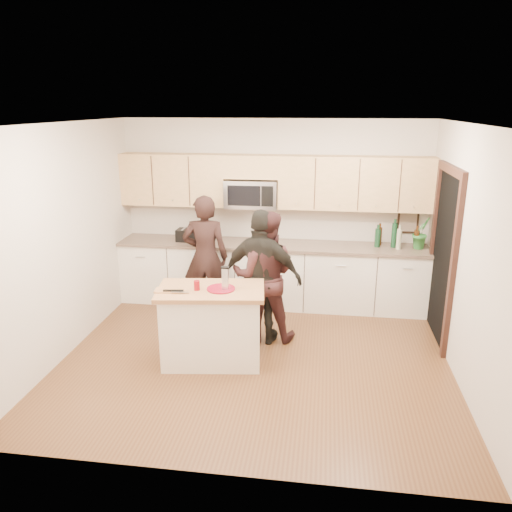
# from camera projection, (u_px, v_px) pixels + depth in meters

# --- Properties ---
(floor) EXTENTS (4.50, 4.50, 0.00)m
(floor) POSITION_uv_depth(u_px,v_px,m) (255.00, 357.00, 5.96)
(floor) COLOR brown
(floor) RESTS_ON ground
(room_shell) EXTENTS (4.52, 4.02, 2.71)m
(room_shell) POSITION_uv_depth(u_px,v_px,m) (255.00, 215.00, 5.45)
(room_shell) COLOR beige
(room_shell) RESTS_ON ground
(back_cabinetry) EXTENTS (4.50, 0.66, 0.94)m
(back_cabinetry) POSITION_uv_depth(u_px,v_px,m) (271.00, 274.00, 7.42)
(back_cabinetry) COLOR white
(back_cabinetry) RESTS_ON ground
(upper_cabinetry) EXTENTS (4.50, 0.33, 0.75)m
(upper_cabinetry) POSITION_uv_depth(u_px,v_px,m) (276.00, 180.00, 7.15)
(upper_cabinetry) COLOR tan
(upper_cabinetry) RESTS_ON ground
(microwave) EXTENTS (0.76, 0.41, 0.40)m
(microwave) POSITION_uv_depth(u_px,v_px,m) (252.00, 194.00, 7.22)
(microwave) COLOR silver
(microwave) RESTS_ON ground
(doorway) EXTENTS (0.06, 1.25, 2.20)m
(doorway) POSITION_uv_depth(u_px,v_px,m) (444.00, 250.00, 6.18)
(doorway) COLOR black
(doorway) RESTS_ON ground
(framed_picture) EXTENTS (0.30, 0.03, 0.38)m
(framed_picture) POSITION_uv_depth(u_px,v_px,m) (408.00, 220.00, 7.20)
(framed_picture) COLOR black
(framed_picture) RESTS_ON ground
(dish_towel) EXTENTS (0.34, 0.60, 0.48)m
(dish_towel) POSITION_uv_depth(u_px,v_px,m) (205.00, 254.00, 7.27)
(dish_towel) COLOR white
(dish_towel) RESTS_ON ground
(island) EXTENTS (1.28, 0.85, 0.90)m
(island) POSITION_uv_depth(u_px,v_px,m) (212.00, 325.00, 5.75)
(island) COLOR white
(island) RESTS_ON ground
(red_plate) EXTENTS (0.32, 0.32, 0.02)m
(red_plate) POSITION_uv_depth(u_px,v_px,m) (221.00, 289.00, 5.59)
(red_plate) COLOR maroon
(red_plate) RESTS_ON island
(box_grater) EXTENTS (0.08, 0.05, 0.26)m
(box_grater) POSITION_uv_depth(u_px,v_px,m) (225.00, 278.00, 5.52)
(box_grater) COLOR silver
(box_grater) RESTS_ON red_plate
(drink_glass) EXTENTS (0.07, 0.07, 0.11)m
(drink_glass) POSITION_uv_depth(u_px,v_px,m) (197.00, 285.00, 5.56)
(drink_glass) COLOR maroon
(drink_glass) RESTS_ON island
(cutting_board) EXTENTS (0.29, 0.21, 0.02)m
(cutting_board) POSITION_uv_depth(u_px,v_px,m) (167.00, 290.00, 5.55)
(cutting_board) COLOR #A56B44
(cutting_board) RESTS_ON island
(tongs) EXTENTS (0.23, 0.06, 0.02)m
(tongs) POSITION_uv_depth(u_px,v_px,m) (173.00, 291.00, 5.49)
(tongs) COLOR black
(tongs) RESTS_ON cutting_board
(knife) EXTENTS (0.20, 0.05, 0.01)m
(knife) POSITION_uv_depth(u_px,v_px,m) (180.00, 292.00, 5.46)
(knife) COLOR silver
(knife) RESTS_ON cutting_board
(toaster) EXTENTS (0.33, 0.23, 0.18)m
(toaster) POSITION_uv_depth(u_px,v_px,m) (188.00, 235.00, 7.41)
(toaster) COLOR black
(toaster) RESTS_ON back_cabinetry
(bottle_cluster) EXTENTS (0.61, 0.26, 0.41)m
(bottle_cluster) POSITION_uv_depth(u_px,v_px,m) (393.00, 235.00, 7.04)
(bottle_cluster) COLOR #11331B
(bottle_cluster) RESTS_ON back_cabinetry
(orchid) EXTENTS (0.32, 0.31, 0.46)m
(orchid) POSITION_uv_depth(u_px,v_px,m) (421.00, 233.00, 6.97)
(orchid) COLOR #327D35
(orchid) RESTS_ON back_cabinetry
(woman_left) EXTENTS (0.66, 0.46, 1.73)m
(woman_left) POSITION_uv_depth(u_px,v_px,m) (205.00, 257.00, 6.89)
(woman_left) COLOR black
(woman_left) RESTS_ON ground
(woman_center) EXTENTS (0.84, 0.67, 1.67)m
(woman_center) POSITION_uv_depth(u_px,v_px,m) (264.00, 276.00, 6.22)
(woman_center) COLOR #33191A
(woman_center) RESTS_ON ground
(woman_right) EXTENTS (1.05, 0.58, 1.70)m
(woman_right) POSITION_uv_depth(u_px,v_px,m) (262.00, 278.00, 6.12)
(woman_right) COLOR black
(woman_right) RESTS_ON ground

